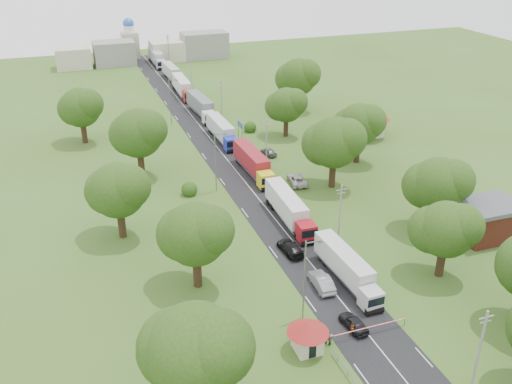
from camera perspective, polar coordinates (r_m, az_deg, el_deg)
name	(u,v)px	position (r m, az deg, el deg)	size (l,w,h in m)	color
ground	(282,227)	(82.75, 2.57, -3.53)	(260.00, 260.00, 0.00)	#3C531B
road	(239,174)	(99.56, -1.73, 1.79)	(8.00, 200.00, 0.04)	black
boom_barrier	(358,331)	(63.22, 10.12, -13.51)	(9.22, 0.35, 1.18)	slate
guard_booth	(308,334)	(60.20, 5.21, -13.91)	(4.40, 4.40, 3.45)	beige
info_sign	(240,128)	(113.20, -1.60, 6.46)	(0.12, 3.10, 4.10)	slate
pole_0	(480,349)	(58.19, 21.46, -14.39)	(1.60, 0.24, 9.00)	gray
pole_1	(340,214)	(77.07, 8.38, -2.20)	(1.60, 0.24, 9.00)	gray
pole_2	(266,143)	(100.31, 1.05, 4.89)	(1.60, 0.24, 9.00)	gray
pole_3	(221,100)	(125.51, -3.50, 9.19)	(1.60, 0.24, 9.00)	gray
pole_4	(191,70)	(151.69, -6.56, 12.00)	(1.60, 0.24, 9.00)	gray
pole_5	(168,49)	(178.43, -8.75, 13.96)	(1.60, 0.24, 9.00)	gray
lamp_0	(306,276)	(62.42, 4.99, -8.39)	(2.03, 0.22, 10.00)	slate
lamp_1	(216,159)	(91.57, -4.00, 3.30)	(2.03, 0.22, 10.00)	slate
lamp_2	(171,99)	(123.78, -8.52, 9.14)	(2.03, 0.22, 10.00)	slate
tree_2	(445,229)	(72.56, 18.41, -3.52)	(8.00, 8.00, 10.10)	#382616
tree_3	(438,184)	(82.67, 17.72, 0.76)	(8.80, 8.80, 11.07)	#382616
tree_4	(334,142)	(92.83, 7.78, 4.97)	(9.60, 9.60, 12.05)	#382616
tree_5	(359,124)	(103.74, 10.24, 6.69)	(8.80, 8.80, 11.07)	#382616
tree_6	(286,105)	(115.44, 3.03, 8.70)	(8.00, 8.00, 10.10)	#382616
tree_7	(298,77)	(131.81, 4.20, 11.41)	(9.60, 9.60, 12.05)	#382616
tree_9	(195,349)	(49.82, -6.15, -15.38)	(9.60, 9.60, 12.05)	#382616
tree_10	(195,233)	(67.04, -6.13, -4.14)	(8.80, 8.80, 11.07)	#382616
tree_11	(118,190)	(79.34, -13.68, 0.22)	(8.80, 8.80, 11.07)	#382616
tree_12	(138,133)	(98.13, -11.72, 5.83)	(9.60, 9.60, 12.05)	#382616
tree_13	(80,107)	(116.69, -17.15, 8.10)	(8.80, 8.80, 11.07)	#382616
house_brick	(488,220)	(85.43, 22.18, -2.58)	(8.60, 6.60, 5.20)	maroon
house_cream	(364,119)	(118.41, 10.74, 7.22)	(10.08, 10.08, 5.80)	beige
distant_town	(150,51)	(182.67, -10.57, 13.72)	(52.00, 8.00, 8.00)	gray
church	(130,41)	(189.42, -12.49, 14.57)	(5.00, 5.00, 12.30)	beige
truck_0	(347,268)	(70.86, 9.08, -7.48)	(2.76, 13.76, 3.81)	#B9B9B9
truck_1	(289,208)	(83.38, 3.28, -1.62)	(2.92, 14.77, 4.09)	maroon
truck_2	(253,162)	(98.75, -0.30, 2.97)	(2.82, 14.79, 4.09)	yellow
truck_3	(222,131)	(114.28, -3.45, 6.14)	(2.70, 14.34, 3.97)	#1C2CAB
truck_4	(201,106)	(129.69, -5.50, 8.54)	(3.39, 15.28, 4.22)	white
truck_5	(182,87)	(145.76, -7.37, 10.39)	(2.97, 15.17, 4.20)	maroon
truck_6	(172,73)	(160.91, -8.44, 11.73)	(2.82, 14.01, 3.87)	#2C742B
truck_7	(157,58)	(178.93, -9.91, 13.11)	(2.61, 15.18, 4.21)	#B6B6B6
car_lane_front	(354,323)	(64.48, 9.74, -12.78)	(1.68, 4.17, 1.42)	black
car_lane_mid	(322,282)	(70.06, 6.58, -8.89)	(1.77, 5.08, 1.67)	gray
car_lane_rear	(290,248)	(76.44, 3.46, -5.58)	(2.13, 5.23, 1.52)	black
car_verge_near	(297,180)	(95.84, 4.12, 1.25)	(2.55, 5.53, 1.54)	silver
car_verge_far	(269,152)	(107.37, 1.26, 4.05)	(1.64, 4.09, 1.39)	#54565B
pedestrian_near	(352,329)	(63.47, 9.61, -13.40)	(0.57, 0.38, 1.57)	gray
pedestrian_booth	(328,339)	(61.92, 7.24, -14.34)	(0.79, 0.62, 1.64)	gray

